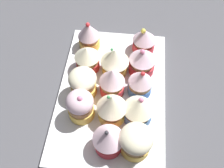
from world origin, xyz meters
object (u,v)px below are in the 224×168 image
cupcake_7 (110,81)px  cupcake_12 (89,35)px  cupcake_3 (142,61)px  cupcake_8 (113,61)px  cupcake_5 (108,139)px  cupcake_11 (87,58)px  cupcake_4 (144,40)px  cupcake_6 (112,107)px  cupcake_10 (83,83)px  cupcake_9 (80,105)px  cupcake_2 (140,82)px  cupcake_1 (138,109)px  cupcake_0 (136,141)px  baking_tray (112,93)px

cupcake_7 → cupcake_12: 14.86cm
cupcake_3 → cupcake_8: (-0.95, 6.60, 0.23)cm
cupcake_5 → cupcake_11: 20.64cm
cupcake_4 → cupcake_6: bearing=163.6°
cupcake_7 → cupcake_10: (-0.80, 5.86, -0.38)cm
cupcake_12 → cupcake_9: bearing=-175.9°
cupcake_2 → cupcake_5: cupcake_5 is taller
cupcake_6 → cupcake_11: 14.46cm
cupcake_1 → cupcake_3: cupcake_3 is taller
cupcake_5 → cupcake_12: cupcake_12 is taller
cupcake_6 → cupcake_12: size_ratio=1.02×
cupcake_1 → cupcake_3: bearing=-1.1°
cupcake_3 → cupcake_8: same height
cupcake_3 → cupcake_7: (-6.63, 6.62, 0.32)cm
cupcake_10 → cupcake_12: cupcake_12 is taller
cupcake_1 → cupcake_6: 5.45cm
cupcake_3 → cupcake_0: bearing=179.0°
baking_tray → cupcake_6: 7.83cm
baking_tray → cupcake_8: 7.32cm
cupcake_10 → cupcake_7: bearing=-82.3°
cupcake_4 → cupcake_9: 23.47cm
cupcake_7 → cupcake_2: bearing=-83.9°
cupcake_3 → cupcake_7: 9.37cm
cupcake_1 → cupcake_4: 19.42cm
cupcake_3 → cupcake_9: 17.80cm
cupcake_2 → cupcake_5: 14.77cm
cupcake_0 → cupcake_9: 13.32cm
cupcake_2 → cupcake_11: cupcake_2 is taller
cupcake_1 → cupcake_12: size_ratio=0.89×
cupcake_3 → cupcake_12: size_ratio=0.97×
cupcake_12 → cupcake_11: bearing=-174.1°
cupcake_6 → cupcake_11: bearing=29.5°
baking_tray → cupcake_7: 4.64cm
cupcake_5 → cupcake_10: 14.10cm
cupcake_9 → baking_tray: bearing=-41.9°
cupcake_4 → baking_tray: bearing=154.6°
cupcake_1 → cupcake_7: size_ratio=0.89×
baking_tray → cupcake_10: (-0.74, 6.23, 4.24)cm
cupcake_6 → cupcake_7: cupcake_6 is taller
cupcake_5 → cupcake_6: bearing=0.8°
baking_tray → cupcake_9: cupcake_9 is taller
cupcake_8 → cupcake_7: bearing=179.8°
cupcake_6 → cupcake_12: (19.49, 7.83, -0.23)cm
cupcake_5 → baking_tray: bearing=3.2°
cupcake_5 → cupcake_8: same height
cupcake_6 → cupcake_4: bearing=-16.4°
cupcake_1 → cupcake_5: cupcake_5 is taller
cupcake_4 → cupcake_12: cupcake_12 is taller
cupcake_8 → cupcake_10: (-6.48, 5.89, -0.29)cm
cupcake_0 → cupcake_11: 22.80cm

